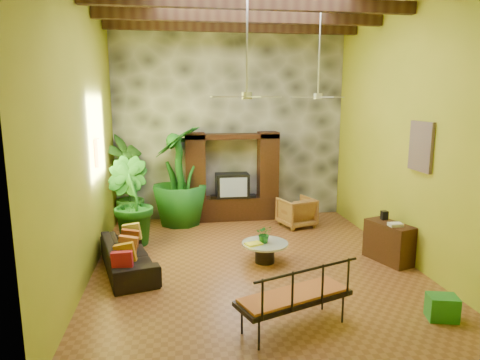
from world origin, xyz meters
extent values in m
plane|color=brown|center=(0.00, 0.00, 0.00)|extent=(7.00, 7.00, 0.00)
cube|color=olive|center=(0.00, 3.50, 2.50)|extent=(6.00, 0.02, 5.00)
cube|color=olive|center=(-3.00, 0.00, 2.50)|extent=(0.02, 7.00, 5.00)
cube|color=olive|center=(3.00, 0.00, 2.50)|extent=(0.02, 7.00, 5.00)
cube|color=#37393E|center=(0.00, 3.44, 2.50)|extent=(5.98, 0.10, 4.98)
cube|color=black|center=(0.00, 0.00, 4.78)|extent=(5.95, 0.16, 0.22)
cube|color=black|center=(0.00, 1.30, 4.78)|extent=(5.95, 0.16, 0.22)
cube|color=black|center=(0.00, 2.60, 4.78)|extent=(5.95, 0.16, 0.22)
cube|color=black|center=(0.00, 3.14, 0.30)|extent=(2.40, 0.50, 0.60)
cube|color=black|center=(-0.95, 3.14, 1.30)|extent=(0.50, 0.48, 2.00)
cube|color=black|center=(0.95, 3.14, 1.30)|extent=(0.50, 0.48, 2.00)
cube|color=black|center=(0.00, 3.14, 2.20)|extent=(2.40, 0.48, 0.12)
cube|color=black|center=(0.00, 3.12, 0.92)|extent=(0.85, 0.52, 0.62)
cube|color=#8C99A8|center=(0.00, 2.85, 0.92)|extent=(0.70, 0.02, 0.50)
cylinder|color=silver|center=(-0.20, -0.40, 4.10)|extent=(0.04, 0.04, 1.80)
cylinder|color=silver|center=(-0.20, -0.40, 3.20)|extent=(0.18, 0.18, 0.12)
cube|color=silver|center=(0.15, -0.31, 3.18)|extent=(0.58, 0.26, 0.01)
cube|color=silver|center=(-0.29, -0.05, 3.18)|extent=(0.26, 0.58, 0.01)
cube|color=silver|center=(-0.55, -0.49, 3.18)|extent=(0.58, 0.26, 0.01)
cube|color=silver|center=(-0.11, -0.75, 3.18)|extent=(0.26, 0.58, 0.01)
cylinder|color=silver|center=(1.60, 1.20, 4.10)|extent=(0.04, 0.04, 1.80)
cylinder|color=silver|center=(1.60, 1.20, 3.20)|extent=(0.18, 0.18, 0.12)
cube|color=silver|center=(1.95, 1.29, 3.18)|extent=(0.58, 0.26, 0.01)
cube|color=silver|center=(1.51, 1.55, 3.18)|extent=(0.26, 0.58, 0.01)
cube|color=silver|center=(1.25, 1.11, 3.18)|extent=(0.58, 0.26, 0.01)
cube|color=silver|center=(1.69, 0.85, 3.18)|extent=(0.26, 0.58, 0.01)
cube|color=yellow|center=(-2.96, 1.00, 2.10)|extent=(0.06, 0.32, 0.55)
cube|color=navy|center=(2.96, -0.60, 2.30)|extent=(0.06, 0.70, 0.90)
imported|color=black|center=(-2.35, -0.02, 0.29)|extent=(1.28, 2.15, 0.59)
imported|color=olive|center=(1.51, 2.27, 0.36)|extent=(0.98, 0.99, 0.73)
imported|color=#286219|center=(-2.62, 2.99, 1.14)|extent=(1.37, 1.45, 2.29)
imported|color=#185C1B|center=(-2.45, 1.52, 0.96)|extent=(1.35, 1.32, 1.92)
imported|color=#19621E|center=(-1.36, 2.90, 1.25)|extent=(1.73, 1.73, 2.50)
cylinder|color=black|center=(0.24, 0.03, 0.18)|extent=(0.38, 0.38, 0.36)
cylinder|color=silver|center=(0.24, 0.03, 0.38)|extent=(0.91, 0.91, 0.04)
imported|color=#196221|center=(0.23, 0.05, 0.58)|extent=(0.36, 0.33, 0.35)
cube|color=yellow|center=(0.00, -0.05, 0.42)|extent=(0.36, 0.31, 0.03)
cube|color=black|center=(0.13, -2.42, 0.45)|extent=(1.74, 1.10, 0.07)
cube|color=#AF5B2C|center=(0.13, -2.42, 0.49)|extent=(1.64, 1.02, 0.06)
cube|color=black|center=(0.13, -2.71, 0.72)|extent=(1.56, 0.62, 0.54)
cube|color=#391D12|center=(2.65, -0.26, 0.39)|extent=(0.72, 1.06, 0.78)
cube|color=#217F35|center=(2.33, -2.50, 0.18)|extent=(0.47, 0.40, 0.36)
camera|label=1|loc=(-1.41, -7.73, 3.16)|focal=32.00mm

